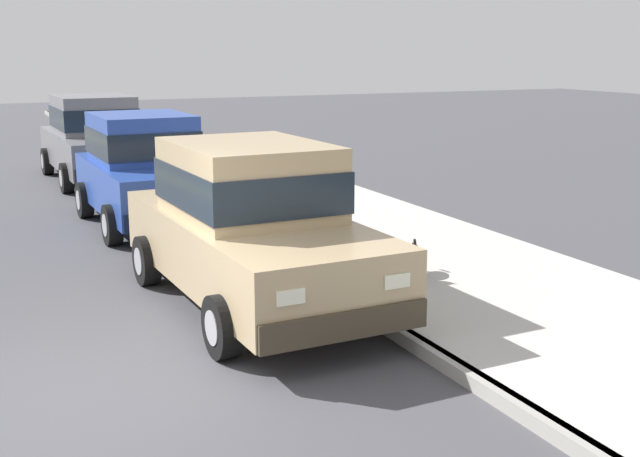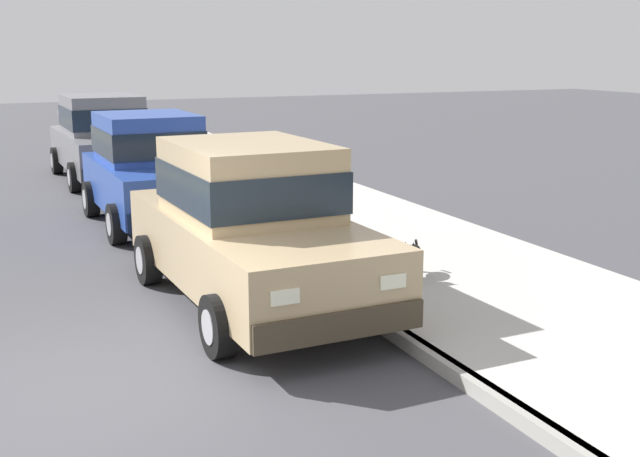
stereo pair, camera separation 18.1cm
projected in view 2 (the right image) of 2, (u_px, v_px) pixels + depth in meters
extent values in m
plane|color=#424247|center=(82.00, 397.00, 7.03)|extent=(80.00, 80.00, 0.00)
cube|color=gray|center=(402.00, 337.00, 8.27)|extent=(0.16, 64.00, 0.14)
cube|color=#B7B5AD|center=(543.00, 315.00, 8.97)|extent=(3.60, 64.00, 0.14)
cube|color=tan|center=(252.00, 247.00, 9.40)|extent=(1.97, 4.57, 0.76)
cube|color=tan|center=(248.00, 178.00, 9.31)|extent=(1.66, 2.16, 0.84)
cube|color=#19232D|center=(248.00, 184.00, 9.32)|extent=(1.70, 2.20, 0.46)
cube|color=#3E3527|center=(338.00, 324.00, 7.52)|extent=(1.77, 0.27, 0.28)
cube|color=#3E3527|center=(197.00, 230.00, 11.38)|extent=(1.77, 0.27, 0.28)
cylinder|color=black|center=(378.00, 301.00, 8.64)|extent=(0.24, 0.65, 0.64)
cylinder|color=#9E9EA3|center=(378.00, 301.00, 8.64)|extent=(0.25, 0.36, 0.35)
cylinder|color=black|center=(219.00, 326.00, 7.87)|extent=(0.24, 0.65, 0.64)
cylinder|color=#9E9EA3|center=(219.00, 326.00, 7.87)|extent=(0.25, 0.36, 0.35)
cylinder|color=black|center=(277.00, 245.00, 11.09)|extent=(0.24, 0.65, 0.64)
cylinder|color=#9E9EA3|center=(277.00, 245.00, 11.09)|extent=(0.25, 0.36, 0.35)
cylinder|color=black|center=(148.00, 260.00, 10.32)|extent=(0.24, 0.65, 0.64)
cylinder|color=#9E9EA3|center=(148.00, 260.00, 10.32)|extent=(0.25, 0.36, 0.35)
cube|color=#EAEACC|center=(391.00, 281.00, 7.65)|extent=(0.28, 0.09, 0.14)
cube|color=#EAEACC|center=(284.00, 296.00, 7.18)|extent=(0.28, 0.09, 0.14)
cube|color=#28479E|center=(153.00, 184.00, 13.68)|extent=(1.81, 3.74, 0.76)
cube|color=#28479E|center=(147.00, 137.00, 13.73)|extent=(1.56, 1.94, 0.80)
cube|color=#19232D|center=(147.00, 141.00, 13.74)|extent=(1.60, 1.98, 0.44)
cube|color=#0E1837|center=(182.00, 218.00, 12.14)|extent=(1.69, 0.24, 0.28)
cube|color=#0E1837|center=(131.00, 183.00, 15.32)|extent=(1.69, 0.24, 0.28)
cylinder|color=black|center=(223.00, 214.00, 13.10)|extent=(0.24, 0.65, 0.64)
cylinder|color=#9E9EA3|center=(223.00, 214.00, 13.10)|extent=(0.25, 0.36, 0.35)
cylinder|color=black|center=(116.00, 224.00, 12.39)|extent=(0.24, 0.65, 0.64)
cylinder|color=#9E9EA3|center=(116.00, 224.00, 12.39)|extent=(0.25, 0.36, 0.35)
cylinder|color=black|center=(184.00, 192.00, 15.13)|extent=(0.24, 0.65, 0.64)
cylinder|color=#9E9EA3|center=(184.00, 192.00, 15.13)|extent=(0.25, 0.36, 0.35)
cylinder|color=black|center=(91.00, 199.00, 14.42)|extent=(0.24, 0.65, 0.64)
cylinder|color=#9E9EA3|center=(91.00, 199.00, 14.42)|extent=(0.25, 0.36, 0.35)
cube|color=#EAEACC|center=(216.00, 193.00, 12.26)|extent=(0.28, 0.09, 0.14)
cube|color=#EAEACC|center=(146.00, 198.00, 11.82)|extent=(0.28, 0.09, 0.14)
cube|color=slate|center=(105.00, 149.00, 18.35)|extent=(1.92, 4.55, 0.76)
cube|color=slate|center=(102.00, 114.00, 18.26)|extent=(1.64, 2.14, 0.84)
cube|color=#19232D|center=(102.00, 117.00, 18.27)|extent=(1.68, 2.18, 0.46)
cube|color=#252527|center=(125.00, 173.00, 16.46)|extent=(1.77, 0.25, 0.28)
cube|color=#252527|center=(89.00, 149.00, 20.34)|extent=(1.77, 0.25, 0.28)
cylinder|color=black|center=(159.00, 172.00, 17.57)|extent=(0.24, 0.65, 0.64)
cylinder|color=#9E9EA3|center=(159.00, 172.00, 17.57)|extent=(0.25, 0.36, 0.35)
cylinder|color=black|center=(75.00, 177.00, 16.83)|extent=(0.24, 0.65, 0.64)
cylinder|color=#9E9EA3|center=(75.00, 177.00, 16.83)|extent=(0.25, 0.36, 0.35)
cylinder|color=black|center=(132.00, 156.00, 20.03)|extent=(0.24, 0.65, 0.64)
cylinder|color=#9E9EA3|center=(132.00, 156.00, 20.03)|extent=(0.25, 0.36, 0.35)
cylinder|color=black|center=(57.00, 161.00, 19.29)|extent=(0.24, 0.65, 0.64)
cylinder|color=#9E9EA3|center=(57.00, 161.00, 19.29)|extent=(0.25, 0.36, 0.35)
cube|color=#EAEACC|center=(152.00, 155.00, 16.58)|extent=(0.28, 0.09, 0.14)
cube|color=#EAEACC|center=(97.00, 158.00, 16.12)|extent=(0.28, 0.09, 0.14)
ellipsoid|color=black|center=(413.00, 253.00, 10.26)|extent=(0.44, 0.47, 0.20)
cylinder|color=black|center=(415.00, 270.00, 10.16)|extent=(0.05, 0.05, 0.18)
cylinder|color=black|center=(406.00, 269.00, 10.19)|extent=(0.05, 0.05, 0.18)
cylinder|color=black|center=(419.00, 265.00, 10.42)|extent=(0.05, 0.05, 0.18)
cylinder|color=black|center=(410.00, 264.00, 10.45)|extent=(0.05, 0.05, 0.18)
sphere|color=black|center=(409.00, 251.00, 9.97)|extent=(0.17, 0.17, 0.17)
ellipsoid|color=black|center=(408.00, 255.00, 9.89)|extent=(0.12, 0.13, 0.06)
cone|color=black|center=(413.00, 245.00, 9.95)|extent=(0.06, 0.06, 0.07)
cone|color=black|center=(405.00, 244.00, 9.98)|extent=(0.06, 0.06, 0.07)
cylinder|color=black|center=(416.00, 244.00, 10.49)|extent=(0.10, 0.11, 0.13)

